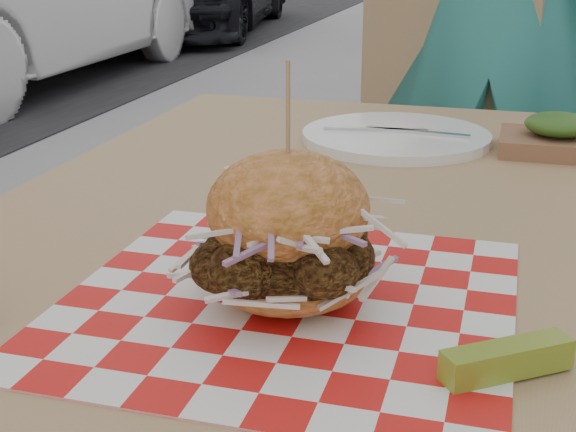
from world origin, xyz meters
name	(u,v)px	position (x,y,z in m)	size (l,w,h in m)	color
diner	(496,10)	(-0.20, 1.28, 0.86)	(0.63, 0.41, 1.73)	teal
patio_table	(345,287)	(-0.30, 0.11, 0.67)	(0.80, 1.20, 0.75)	tan
patio_chair	(448,153)	(-0.28, 1.15, 0.55)	(0.51, 0.52, 0.95)	tan
paper_liner	(288,301)	(-0.31, -0.10, 0.75)	(0.36, 0.36, 0.00)	red
sandwich	(288,238)	(-0.31, -0.10, 0.81)	(0.17, 0.17, 0.20)	orange
pickle_spear	(507,360)	(-0.13, -0.17, 0.76)	(0.10, 0.02, 0.02)	olive
place_setting	(396,137)	(-0.30, 0.45, 0.76)	(0.27, 0.27, 0.02)	white
kraft_tray	(557,137)	(-0.08, 0.45, 0.77)	(0.15, 0.12, 0.06)	brown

